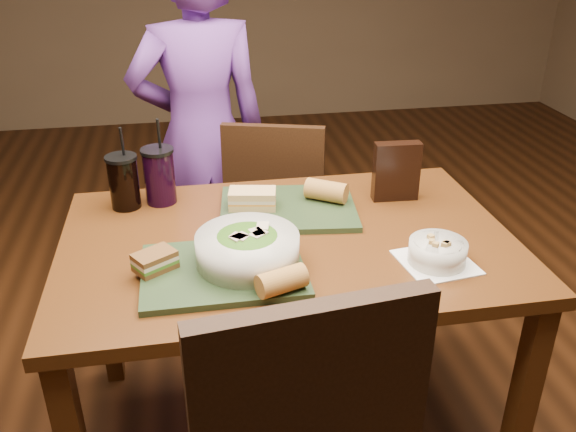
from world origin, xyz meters
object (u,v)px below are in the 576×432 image
object	(u,v)px
chair_far	(270,211)
cup_cola	(124,181)
salad_bowl	(248,247)
baguette_near	(282,281)
dining_table	(288,264)
baguette_far	(326,191)
diner	(201,136)
tray_far	(288,208)
soup_bowl	(437,252)
sandwich_near	(155,261)
tray_near	(223,271)
cup_berry	(159,175)
sandwich_far	(252,199)
chip_bag	(396,171)

from	to	relation	value
chair_far	cup_cola	size ratio (longest dim) A/B	3.34
salad_bowl	baguette_near	size ratio (longest dim) A/B	2.23
chair_far	baguette_near	bearing A→B (deg)	-96.80
dining_table	salad_bowl	bearing A→B (deg)	-132.80
salad_bowl	baguette_far	bearing A→B (deg)	48.93
diner	baguette_near	size ratio (longest dim) A/B	12.66
tray_far	soup_bowl	bearing A→B (deg)	-48.51
sandwich_near	baguette_far	size ratio (longest dim) A/B	0.95
tray_far	diner	bearing A→B (deg)	108.45
tray_near	baguette_far	xyz separation A→B (m)	(0.36, 0.35, 0.04)
chair_far	soup_bowl	world-z (taller)	chair_far
diner	cup_berry	bearing A→B (deg)	67.68
chair_far	cup_berry	distance (m)	0.66
baguette_far	sandwich_near	bearing A→B (deg)	-148.28
chair_far	soup_bowl	xyz separation A→B (m)	(0.32, -0.90, 0.29)
sandwich_far	baguette_far	world-z (taller)	baguette_far
sandwich_far	diner	bearing A→B (deg)	100.20
baguette_near	cup_cola	distance (m)	0.71
baguette_near	cup_berry	world-z (taller)	cup_berry
sandwich_near	baguette_near	bearing A→B (deg)	-27.60
tray_near	baguette_far	distance (m)	0.50
sandwich_far	baguette_far	xyz separation A→B (m)	(0.24, 0.01, 0.00)
dining_table	tray_far	bearing A→B (deg)	79.79
dining_table	chair_far	size ratio (longest dim) A/B	1.46
baguette_near	sandwich_far	bearing A→B (deg)	91.32
baguette_near	cup_berry	bearing A→B (deg)	115.69
salad_bowl	baguette_near	bearing A→B (deg)	-67.22
diner	sandwich_near	distance (m)	1.03
tray_near	soup_bowl	distance (m)	0.57
baguette_far	sandwich_far	bearing A→B (deg)	-178.09
baguette_far	cup_cola	bearing A→B (deg)	170.80
sandwich_far	baguette_far	size ratio (longest dim) A/B	1.19
salad_bowl	tray_near	bearing A→B (deg)	-164.29
diner	sandwich_near	world-z (taller)	diner
sandwich_far	cup_berry	xyz separation A→B (m)	(-0.28, 0.13, 0.05)
sandwich_near	sandwich_far	bearing A→B (deg)	47.51
cup_cola	chip_bag	size ratio (longest dim) A/B	1.38
baguette_far	cup_berry	xyz separation A→B (m)	(-0.52, 0.12, 0.04)
tray_far	chip_bag	bearing A→B (deg)	4.55
soup_bowl	baguette_far	distance (m)	0.45
dining_table	sandwich_far	size ratio (longest dim) A/B	8.33
tray_far	chair_far	bearing A→B (deg)	88.02
tray_far	sandwich_far	size ratio (longest dim) A/B	2.69
tray_far	sandwich_far	bearing A→B (deg)	174.23
diner	soup_bowl	distance (m)	1.23
chair_far	dining_table	bearing A→B (deg)	-94.05
chair_far	salad_bowl	size ratio (longest dim) A/B	3.29
tray_far	tray_near	bearing A→B (deg)	-124.72
cup_cola	soup_bowl	bearing A→B (deg)	-30.89
chip_bag	baguette_far	bearing A→B (deg)	-174.54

